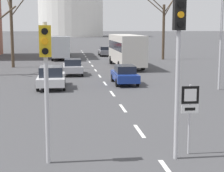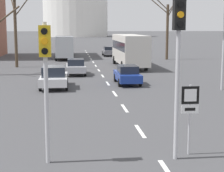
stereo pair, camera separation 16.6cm
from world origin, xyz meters
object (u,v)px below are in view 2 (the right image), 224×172
Objects in this scene: sedan_distant_centre at (108,51)px; sedan_mid_centre at (76,67)px; delivery_truck at (65,47)px; sedan_near_right at (54,77)px; street_lamp_right at (217,24)px; sedan_near_left at (67,50)px; sedan_far_right at (64,44)px; traffic_signal_centre_tall at (178,48)px; route_sign_post at (190,107)px; sedan_far_left at (127,74)px; traffic_signal_near_left at (46,66)px; city_bus at (129,48)px.

sedan_mid_centre is at bearing -103.46° from sedan_distant_centre.
sedan_near_right is at bearing -91.16° from delivery_truck.
street_lamp_right is at bearing -11.31° from sedan_near_right.
sedan_near_left reaches higher than sedan_near_right.
sedan_far_right is at bearing 90.95° from delivery_truck.
traffic_signal_centre_tall is at bearing -85.46° from sedan_near_left.
sedan_near_right is at bearing -102.93° from sedan_mid_centre.
delivery_truck reaches higher than sedan_near_left.
traffic_signal_centre_tall is 2.19× the size of route_sign_post.
sedan_mid_centre is at bearing 97.30° from traffic_signal_centre_tall.
sedan_distant_centre is 0.58× the size of delivery_truck.
street_lamp_right reaches higher than delivery_truck.
traffic_signal_centre_tall is 16.77m from sedan_far_left.
street_lamp_right reaches higher than sedan_far_right.
traffic_signal_centre_tall is 1.18× the size of traffic_signal_near_left.
sedan_near_right is (-11.10, 2.22, -3.73)m from street_lamp_right.
sedan_near_right is at bearing 168.69° from street_lamp_right.
delivery_truck reaches higher than sedan_near_right.
street_lamp_right reaches higher than city_bus.
sedan_distant_centre is (6.18, -3.10, -0.06)m from sedan_near_left.
sedan_near_right is at bearing -119.73° from city_bus.
traffic_signal_near_left is at bearing -88.47° from sedan_near_right.
city_bus is (-3.53, 15.48, -2.47)m from street_lamp_right.
traffic_signal_centre_tall is at bearing -93.23° from sedan_far_left.
sedan_distant_centre is (5.28, 22.06, -0.01)m from sedan_mid_centre.
delivery_truck is (-7.09, 10.63, -0.35)m from city_bus.
sedan_mid_centre is 22.68m from sedan_distant_centre.
traffic_signal_centre_tall is 0.73× the size of street_lamp_right.
traffic_signal_centre_tall reaches higher than sedan_distant_centre.
city_bus is (2.08, 12.09, 1.31)m from sedan_far_left.
traffic_signal_centre_tall is 1.29× the size of sedan_mid_centre.
route_sign_post is 0.33× the size of delivery_truck.
traffic_signal_centre_tall is at bearing -84.05° from delivery_truck.
sedan_far_left is (0.93, 16.49, -2.93)m from traffic_signal_centre_tall.
street_lamp_right is 1.58× the size of sedan_near_right.
traffic_signal_centre_tall is at bearing -1.61° from traffic_signal_near_left.
sedan_distant_centre is at bearing 92.21° from city_bus.
sedan_near_right is (-0.77, -32.44, -0.01)m from sedan_near_left.
traffic_signal_centre_tall is 0.73× the size of delivery_truck.
traffic_signal_centre_tall is 14.66m from street_lamp_right.
sedan_near_left reaches higher than sedan_distant_centre.
traffic_signal_near_left reaches higher than sedan_far_right.
sedan_distant_centre is (1.81, 44.27, -0.89)m from route_sign_post.
delivery_truck reaches higher than sedan_far_right.
sedan_near_right is at bearing 109.00° from route_sign_post.
traffic_signal_centre_tall is 1.32× the size of sedan_far_right.
route_sign_post is at bearing -84.73° from sedan_near_left.
city_bus is (7.57, 13.26, 1.26)m from sedan_near_right.
sedan_near_right is 30.16m from sedan_distant_centre.
city_bus reaches higher than route_sign_post.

